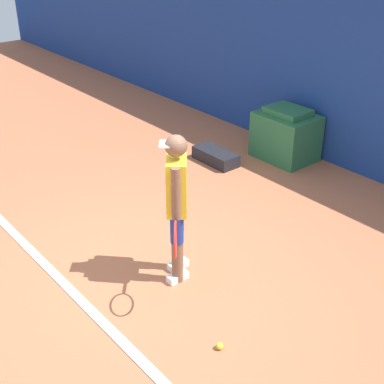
{
  "coord_description": "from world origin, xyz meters",
  "views": [
    {
      "loc": [
        3.91,
        -2.59,
        3.53
      ],
      "look_at": [
        0.19,
        0.51,
        0.94
      ],
      "focal_mm": 50.0,
      "sensor_mm": 36.0,
      "label": 1
    }
  ],
  "objects_px": {
    "covered_chair": "(286,135)",
    "equipment_bag": "(216,156)",
    "tennis_player": "(177,203)",
    "tennis_ball": "(220,346)"
  },
  "relations": [
    {
      "from": "equipment_bag",
      "to": "tennis_player",
      "type": "bearing_deg",
      "value": -49.97
    },
    {
      "from": "covered_chair",
      "to": "tennis_ball",
      "type": "bearing_deg",
      "value": -56.0
    },
    {
      "from": "tennis_ball",
      "to": "covered_chair",
      "type": "bearing_deg",
      "value": 124.0
    },
    {
      "from": "covered_chair",
      "to": "tennis_player",
      "type": "bearing_deg",
      "value": -67.53
    },
    {
      "from": "tennis_player",
      "to": "equipment_bag",
      "type": "distance_m",
      "value": 3.05
    },
    {
      "from": "covered_chair",
      "to": "equipment_bag",
      "type": "xyz_separation_m",
      "value": [
        -0.57,
        -0.96,
        -0.29
      ]
    },
    {
      "from": "tennis_player",
      "to": "equipment_bag",
      "type": "height_order",
      "value": "tennis_player"
    },
    {
      "from": "tennis_player",
      "to": "equipment_bag",
      "type": "xyz_separation_m",
      "value": [
        -1.9,
        2.26,
        -0.8
      ]
    },
    {
      "from": "tennis_ball",
      "to": "equipment_bag",
      "type": "bearing_deg",
      "value": 138.52
    },
    {
      "from": "tennis_player",
      "to": "tennis_ball",
      "type": "bearing_deg",
      "value": 20.06
    }
  ]
}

